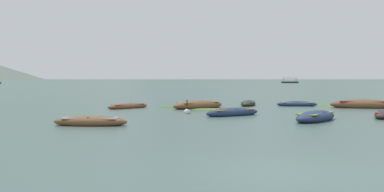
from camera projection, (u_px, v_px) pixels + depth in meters
ground_plane at (176, 79)px, 1507.14m from camera, size 6000.00×6000.00×0.00m
mountain_2 at (169, 36)px, 1898.23m from camera, size 1366.53×1366.53×376.52m
mountain_3 at (317, 40)px, 1827.19m from camera, size 1196.08×1196.08×327.47m
rowboat_0 at (364, 104)px, 30.61m from camera, size 4.81×2.64×0.80m
rowboat_2 at (198, 105)px, 30.25m from camera, size 4.27×3.64×0.72m
rowboat_3 at (128, 106)px, 30.29m from camera, size 3.06×3.01×0.46m
rowboat_4 at (297, 104)px, 32.75m from camera, size 3.13×1.45×0.47m
rowboat_5 at (316, 117)px, 21.40m from camera, size 3.44×3.83×0.63m
rowboat_6 at (248, 103)px, 33.54m from camera, size 1.99×3.56×0.49m
rowboat_8 at (232, 112)px, 24.32m from camera, size 3.57×2.61×0.57m
rowboat_9 at (90, 122)px, 19.26m from camera, size 3.43×1.43×0.55m
ferry_0 at (290, 82)px, 193.76m from camera, size 7.34×2.60×2.54m
mooring_buoy at (187, 112)px, 25.74m from camera, size 0.39×0.39×0.95m
weed_patch_3 at (239, 110)px, 28.24m from camera, size 3.28×3.08×0.14m
weed_patch_4 at (213, 110)px, 29.07m from camera, size 3.83×2.49×0.14m
weed_patch_5 at (326, 105)px, 33.93m from camera, size 2.39×2.18×0.14m
weed_patch_6 at (175, 107)px, 31.36m from camera, size 3.10×2.97×0.14m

